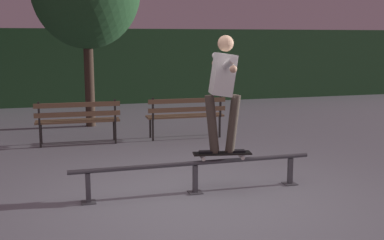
# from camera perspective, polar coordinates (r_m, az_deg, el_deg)

# --- Properties ---
(ground_plane) EXTENTS (90.00, 90.00, 0.00)m
(ground_plane) POSITION_cam_1_polar(r_m,az_deg,el_deg) (6.28, 1.02, -9.30)
(ground_plane) COLOR slate
(hedge_backdrop) EXTENTS (24.00, 1.20, 2.33)m
(hedge_backdrop) POSITION_cam_1_polar(r_m,az_deg,el_deg) (15.69, -9.83, 6.35)
(hedge_backdrop) COLOR #2D5B33
(hedge_backdrop) RESTS_ON ground
(grind_rail) EXTENTS (3.30, 0.18, 0.44)m
(grind_rail) POSITION_cam_1_polar(r_m,az_deg,el_deg) (6.40, 0.39, -5.85)
(grind_rail) COLOR #47474C
(grind_rail) RESTS_ON ground
(skateboard) EXTENTS (0.80, 0.33, 0.09)m
(skateboard) POSITION_cam_1_polar(r_m,az_deg,el_deg) (6.47, 3.60, -4.02)
(skateboard) COLOR black
(skateboard) RESTS_ON grind_rail
(skateboarder) EXTENTS (0.63, 1.39, 1.56)m
(skateboarder) POSITION_cam_1_polar(r_m,az_deg,el_deg) (6.31, 3.72, 4.27)
(skateboarder) COLOR black
(skateboarder) RESTS_ON skateboard
(park_bench_leftmost) EXTENTS (1.61, 0.46, 0.88)m
(park_bench_leftmost) POSITION_cam_1_polar(r_m,az_deg,el_deg) (9.49, -13.41, 0.29)
(park_bench_leftmost) COLOR #282623
(park_bench_leftmost) RESTS_ON ground
(park_bench_left_center) EXTENTS (1.61, 0.46, 0.88)m
(park_bench_left_center) POSITION_cam_1_polar(r_m,az_deg,el_deg) (9.83, -0.73, 0.88)
(park_bench_left_center) COLOR #282623
(park_bench_left_center) RESTS_ON ground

